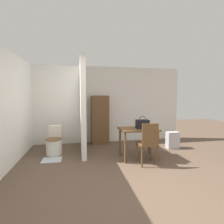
% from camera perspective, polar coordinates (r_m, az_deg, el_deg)
% --- Properties ---
extents(ground_plane, '(16.00, 16.00, 0.00)m').
position_cam_1_polar(ground_plane, '(3.03, 6.38, -24.86)').
color(ground_plane, brown).
extents(wall_back, '(5.40, 0.12, 2.50)m').
position_cam_1_polar(wall_back, '(5.86, -3.14, 2.40)').
color(wall_back, white).
rests_on(wall_back, ground_plane).
extents(wall_left, '(0.12, 4.23, 2.50)m').
position_cam_1_polar(wall_left, '(4.39, -30.45, 0.90)').
color(wall_left, white).
rests_on(wall_left, ground_plane).
extents(partition_wall, '(0.12, 1.71, 2.50)m').
position_cam_1_polar(partition_wall, '(4.90, -9.56, 1.85)').
color(partition_wall, white).
rests_on(partition_wall, ground_plane).
extents(dining_table, '(0.91, 0.62, 0.75)m').
position_cam_1_polar(dining_table, '(4.32, 8.58, -6.69)').
color(dining_table, brown).
rests_on(dining_table, ground_plane).
extents(wooden_chair, '(0.41, 0.41, 0.95)m').
position_cam_1_polar(wooden_chair, '(3.97, 11.65, -9.62)').
color(wooden_chair, brown).
rests_on(wooden_chair, ground_plane).
extents(toilet, '(0.43, 0.57, 0.73)m').
position_cam_1_polar(toilet, '(4.94, -18.35, -9.59)').
color(toilet, silver).
rests_on(toilet, ground_plane).
extents(handbag, '(0.30, 0.18, 0.30)m').
position_cam_1_polar(handbag, '(4.26, 9.92, -3.89)').
color(handbag, black).
rests_on(handbag, dining_table).
extents(wooden_cabinet, '(0.55, 0.36, 1.55)m').
position_cam_1_polar(wooden_cabinet, '(5.65, -3.95, -2.54)').
color(wooden_cabinet, brown).
rests_on(wooden_cabinet, ground_plane).
extents(bath_mat, '(0.45, 0.39, 0.01)m').
position_cam_1_polar(bath_mat, '(4.56, -19.05, -14.55)').
color(bath_mat, '#B2BCC6').
rests_on(bath_mat, ground_plane).
extents(space_heater, '(0.36, 0.21, 0.48)m').
position_cam_1_polar(space_heater, '(5.51, 19.18, -8.63)').
color(space_heater, '#BCBCC1').
rests_on(space_heater, ground_plane).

